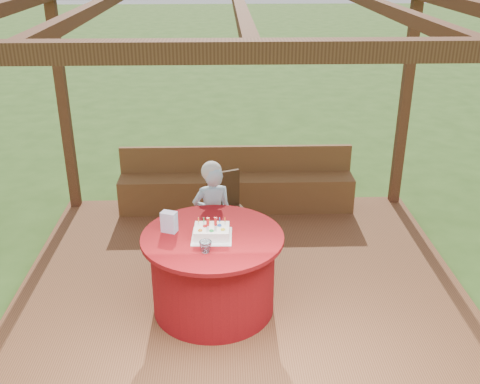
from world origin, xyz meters
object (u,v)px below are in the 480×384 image
table (213,272)px  chair (227,206)px  gift_bag (169,222)px  drinking_glass (206,247)px  birthday_cake (212,232)px  bench (236,189)px  elderly_woman (212,213)px

table → chair: size_ratio=1.54×
table → gift_bag: (-0.39, 0.09, 0.48)m
chair → drinking_glass: 1.64m
chair → gift_bag: gift_bag is taller
birthday_cake → bench: bearing=82.9°
birthday_cake → chair: bearing=83.6°
bench → chair: (-0.13, -0.91, 0.19)m
elderly_woman → drinking_glass: bearing=-92.1°
bench → chair: bearing=-98.2°
table → gift_bag: gift_bag is taller
chair → elderly_woman: 0.52m
birthday_cake → gift_bag: 0.41m
bench → gift_bag: bearing=-107.5°
drinking_glass → bench: bearing=82.5°
table → bench: bearing=82.9°
table → chair: bearing=83.7°
gift_bag → drinking_glass: size_ratio=1.78×
birthday_cake → drinking_glass: bearing=-100.3°
table → birthday_cake: 0.43m
table → chair: 1.29m
table → drinking_glass: bearing=-100.2°
table → drinking_glass: size_ratio=11.82×
elderly_woman → birthday_cake: elderly_woman is taller
gift_bag → drinking_glass: gift_bag is taller
table → birthday_cake: (-0.00, -0.03, 0.43)m
bench → drinking_glass: drinking_glass is taller
chair → gift_bag: size_ratio=4.32×
table → gift_bag: bearing=167.1°
elderly_woman → chair: bearing=71.9°
chair → gift_bag: bearing=-114.1°
bench → birthday_cake: birthday_cake is taller
drinking_glass → elderly_woman: bearing=87.9°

